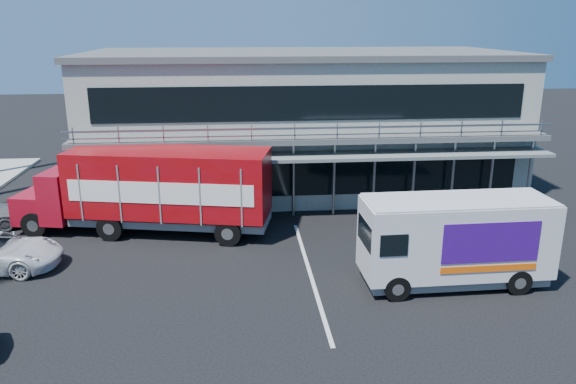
{
  "coord_description": "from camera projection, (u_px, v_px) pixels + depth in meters",
  "views": [
    {
      "loc": [
        -0.53,
        -15.56,
        8.68
      ],
      "look_at": [
        1.44,
        5.61,
        2.3
      ],
      "focal_mm": 35.0,
      "sensor_mm": 36.0,
      "label": 1
    }
  ],
  "objects": [
    {
      "name": "ground",
      "position": [
        258.0,
        316.0,
        17.38
      ],
      "size": [
        120.0,
        120.0,
        0.0
      ],
      "primitive_type": "plane",
      "color": "black",
      "rests_on": "ground"
    },
    {
      "name": "building",
      "position": [
        300.0,
        119.0,
        30.84
      ],
      "size": [
        22.4,
        12.0,
        7.3
      ],
      "color": "gray",
      "rests_on": "ground"
    },
    {
      "name": "red_truck",
      "position": [
        153.0,
        188.0,
        23.8
      ],
      "size": [
        11.12,
        4.67,
        3.65
      ],
      "rotation": [
        0.0,
        0.0,
        -0.21
      ],
      "color": "maroon",
      "rests_on": "ground"
    },
    {
      "name": "white_van",
      "position": [
        455.0,
        240.0,
        19.06
      ],
      "size": [
        6.38,
        2.31,
        3.1
      ],
      "rotation": [
        0.0,
        0.0,
        0.02
      ],
      "color": "silver",
      "rests_on": "ground"
    }
  ]
}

